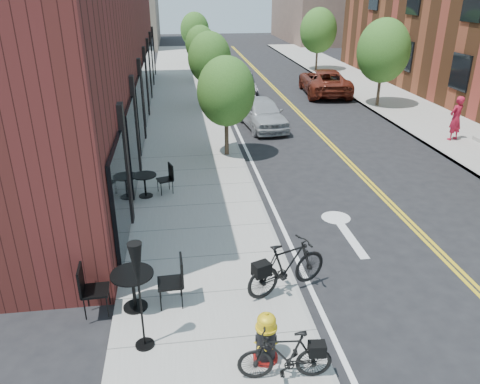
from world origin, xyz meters
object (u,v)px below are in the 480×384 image
parked_car_a (262,113)px  parked_car_b (239,85)px  bicycle_left (285,355)px  patio_umbrella (138,274)px  bistro_set_c (145,182)px  bicycle_right (287,266)px  fire_hydrant (266,338)px  parked_car_far (324,82)px  parked_car_c (221,71)px  pedestrian (456,118)px  bistro_set_b (133,285)px

parked_car_a → parked_car_b: (-0.21, 6.62, 0.03)m
bicycle_left → patio_umbrella: (-2.40, 1.12, 1.09)m
bistro_set_c → parked_car_a: parked_car_a is taller
parked_car_a → bicycle_right: bearing=-103.9°
fire_hydrant → bicycle_right: bearing=77.1°
parked_car_b → parked_car_far: 5.38m
parked_car_c → parked_car_a: bearing=-85.5°
parked_car_b → parked_car_far: (5.37, 0.24, 0.02)m
parked_car_a → parked_car_c: size_ratio=0.86×
parked_car_a → bistro_set_c: bearing=-130.1°
parked_car_b → parked_car_c: size_ratio=0.93×
bicycle_left → bicycle_right: bicycle_right is taller
bistro_set_c → parked_car_b: size_ratio=0.40×
pedestrian → parked_car_far: bearing=-97.6°
patio_umbrella → parked_car_far: patio_umbrella is taller
fire_hydrant → pedestrian: (10.45, 11.70, 0.46)m
parked_car_c → bistro_set_c: bearing=-101.6°
parked_car_c → pedestrian: size_ratio=2.58×
pedestrian → parked_car_a: bearing=-45.3°
bistro_set_b → parked_car_far: 22.57m
bicycle_right → parked_car_c: bearing=-24.7°
fire_hydrant → bicycle_left: size_ratio=0.63×
bistro_set_c → patio_umbrella: 6.92m
bistro_set_b → parked_car_a: (5.09, 13.24, 0.05)m
parked_car_c → parked_car_far: parked_car_far is taller
bicycle_right → parked_car_far: (7.00, 19.92, 0.05)m
bicycle_left → pedestrian: pedestrian is taller
pedestrian → patio_umbrella: bearing=19.3°
parked_car_far → fire_hydrant: bearing=76.3°
bistro_set_c → parked_car_far: size_ratio=0.32×
bicycle_left → bistro_set_b: bearing=-125.5°
patio_umbrella → parked_car_far: (10.01, 21.27, -0.92)m
bistro_set_b → parked_car_b: parked_car_b is taller
parked_car_far → pedestrian: bearing=110.3°
bistro_set_b → patio_umbrella: 1.57m
fire_hydrant → patio_umbrella: size_ratio=0.47×
parked_car_a → bistro_set_b: bearing=-117.0°
patio_umbrella → parked_car_b: bearing=77.6°
bicycle_right → pedestrian: bearing=-66.9°
patio_umbrella → parked_car_far: size_ratio=0.39×
bicycle_right → parked_car_b: 19.74m
bicycle_right → parked_car_c: size_ratio=0.41×
fire_hydrant → pedestrian: bearing=58.2°
bistro_set_b → bistro_set_c: 5.66m
fire_hydrant → bistro_set_b: size_ratio=0.50×
parked_car_far → patio_umbrella: bearing=70.8°
parked_car_far → bistro_set_c: bearing=60.5°
fire_hydrant → pedestrian: 15.69m
parked_car_c → patio_umbrella: bearing=-97.8°
parked_car_a → pedestrian: 8.47m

